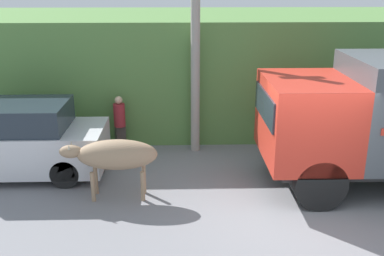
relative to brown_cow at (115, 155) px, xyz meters
The scene contains 7 objects.
ground_plane 4.14m from the brown_cow, 13.56° to the right, with size 60.00×60.00×0.00m, color gray.
hillside_embankment 7.30m from the brown_cow, 57.45° to the left, with size 32.00×5.99×3.43m.
building_backdrop 5.14m from the brown_cow, 118.92° to the left, with size 6.13×2.70×2.84m.
brown_cow is the anchor object (origin of this frame).
parked_suv 2.83m from the brown_cow, 152.73° to the left, with size 4.20×1.79×1.78m.
pedestrian_on_hill 2.74m from the brown_cow, 95.08° to the left, with size 0.42×0.42×1.56m.
utility_pole 3.87m from the brown_cow, 56.75° to the left, with size 0.90×0.24×5.84m.
Camera 1 is at (-2.53, -7.92, 4.59)m, focal length 42.00 mm.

